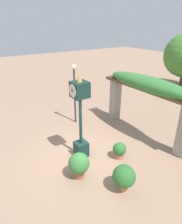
% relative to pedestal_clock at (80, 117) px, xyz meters
% --- Properties ---
extents(ground_plane, '(60.00, 60.00, 0.00)m').
position_rel_pedestal_clock_xyz_m(ground_plane, '(0.13, 0.06, -1.84)').
color(ground_plane, '#9E7A60').
extents(pedestal_clock, '(0.59, 0.64, 3.49)m').
position_rel_pedestal_clock_xyz_m(pedestal_clock, '(0.00, 0.00, 0.00)').
color(pedestal_clock, '#14332D').
rests_on(pedestal_clock, ground).
extents(pergola, '(5.46, 1.07, 2.98)m').
position_rel_pedestal_clock_xyz_m(pergola, '(0.13, 3.57, 0.47)').
color(pergola, gray).
rests_on(pergola, ground).
extents(potted_plant_near_left, '(0.77, 0.77, 1.00)m').
position_rel_pedestal_clock_xyz_m(potted_plant_near_left, '(1.06, -0.74, -1.27)').
color(potted_plant_near_left, '#9E563D').
rests_on(potted_plant_near_left, ground).
extents(potted_plant_near_right, '(0.78, 0.78, 0.96)m').
position_rel_pedestal_clock_xyz_m(potted_plant_near_right, '(2.43, 0.19, -1.29)').
color(potted_plant_near_right, '#B26B4C').
rests_on(potted_plant_near_right, ground).
extents(potted_plant_far_left, '(0.56, 0.56, 0.71)m').
position_rel_pedestal_clock_xyz_m(potted_plant_far_left, '(1.02, 1.24, -1.47)').
color(potted_plant_far_left, '#B26B4C').
rests_on(potted_plant_far_left, ground).
extents(lamp_post, '(0.24, 0.24, 3.27)m').
position_rel_pedestal_clock_xyz_m(lamp_post, '(-2.88, 1.38, 0.19)').
color(lamp_post, '#333338').
rests_on(lamp_post, ground).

